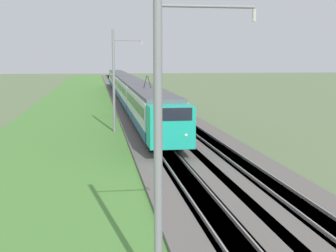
# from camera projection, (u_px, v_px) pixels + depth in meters

# --- Properties ---
(ballast_main) EXTENTS (240.00, 4.40, 0.30)m
(ballast_main) POSITION_uv_depth(u_px,v_px,m) (135.00, 112.00, 54.31)
(ballast_main) COLOR #605B56
(ballast_main) RESTS_ON ground
(ballast_adjacent) EXTENTS (240.00, 4.40, 0.30)m
(ballast_adjacent) POSITION_uv_depth(u_px,v_px,m) (167.00, 112.00, 54.89)
(ballast_adjacent) COLOR #605B56
(ballast_adjacent) RESTS_ON ground
(track_main) EXTENTS (240.00, 1.57, 0.45)m
(track_main) POSITION_uv_depth(u_px,v_px,m) (135.00, 112.00, 54.31)
(track_main) COLOR #4C4238
(track_main) RESTS_ON ground
(track_adjacent) EXTENTS (240.00, 1.57, 0.45)m
(track_adjacent) POSITION_uv_depth(u_px,v_px,m) (167.00, 112.00, 54.89)
(track_adjacent) COLOR #4C4238
(track_adjacent) RESTS_ON ground
(grass_verge) EXTENTS (240.00, 11.25, 0.12)m
(grass_verge) POSITION_uv_depth(u_px,v_px,m) (72.00, 114.00, 53.25)
(grass_verge) COLOR #4C8438
(grass_verge) RESTS_ON ground
(passenger_train) EXTENTS (82.24, 2.84, 4.86)m
(passenger_train) POSITION_uv_depth(u_px,v_px,m) (127.00, 87.00, 67.85)
(passenger_train) COLOR #19A88E
(passenger_train) RESTS_ON ground
(catenary_mast_near) EXTENTS (0.22, 2.56, 8.48)m
(catenary_mast_near) POSITION_uv_depth(u_px,v_px,m) (160.00, 138.00, 11.58)
(catenary_mast_near) COLOR slate
(catenary_mast_near) RESTS_ON ground
(catenary_mast_mid) EXTENTS (0.22, 2.56, 8.74)m
(catenary_mast_mid) POSITION_uv_depth(u_px,v_px,m) (114.00, 80.00, 39.39)
(catenary_mast_mid) COLOR slate
(catenary_mast_mid) RESTS_ON ground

